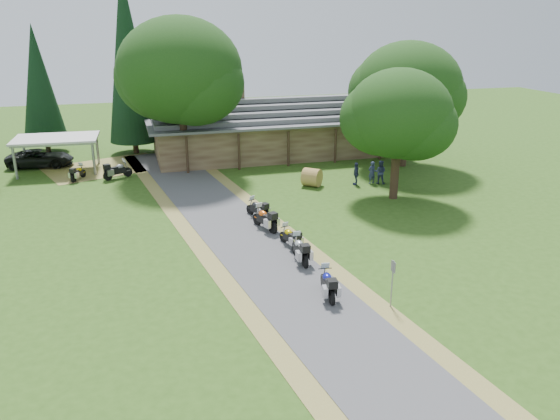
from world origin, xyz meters
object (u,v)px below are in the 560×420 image
object	(u,v)px
motorcycle_row_d	(265,218)
motorcycle_carport_b	(117,169)
car_dark_suv	(39,154)
hay_bale	(312,177)
carport	(58,154)
motorcycle_row_c	(290,236)
motorcycle_row_e	(257,208)
motorcycle_carport_a	(78,172)
lodge	(273,126)
motorcycle_row_b	(300,249)
motorcycle_row_a	(328,282)

from	to	relation	value
motorcycle_row_d	motorcycle_carport_b	xyz separation A→B (m)	(-7.85, 12.99, -0.01)
car_dark_suv	hay_bale	xyz separation A→B (m)	(19.02, -11.03, -0.41)
carport	motorcycle_row_c	xyz separation A→B (m)	(12.81, -19.15, -0.74)
carport	car_dark_suv	distance (m)	2.43
motorcycle_row_e	motorcycle_carport_a	xyz separation A→B (m)	(-10.70, 11.41, -0.02)
car_dark_suv	motorcycle_carport_a	world-z (taller)	car_dark_suv
lodge	motorcycle_row_b	world-z (taller)	lodge
motorcycle_row_e	motorcycle_row_c	bearing A→B (deg)	161.70
lodge	motorcycle_carport_a	distance (m)	16.56
motorcycle_row_d	motorcycle_carport_a	bearing A→B (deg)	19.36
lodge	motorcycle_row_a	size ratio (longest dim) A/B	11.40
motorcycle_row_a	motorcycle_row_e	bearing A→B (deg)	10.23
carport	motorcycle_row_a	bearing A→B (deg)	-59.90
motorcycle_row_b	motorcycle_row_c	xyz separation A→B (m)	(0.06, 1.86, -0.08)
lodge	motorcycle_row_d	bearing A→B (deg)	-106.82
motorcycle_row_e	motorcycle_row_d	bearing A→B (deg)	152.87
motorcycle_row_a	motorcycle_row_e	xyz separation A→B (m)	(-0.55, 10.28, -0.04)
carport	motorcycle_row_d	world-z (taller)	carport
lodge	motorcycle_row_e	world-z (taller)	lodge
lodge	motorcycle_row_b	bearing A→B (deg)	-102.04
car_dark_suv	motorcycle_row_e	xyz separation A→B (m)	(13.82, -16.26, -0.44)
carport	motorcycle_row_b	size ratio (longest dim) A/B	3.13
lodge	motorcycle_row_c	world-z (taller)	lodge
lodge	motorcycle_row_d	world-z (taller)	lodge
car_dark_suv	motorcycle_row_e	distance (m)	21.34
motorcycle_row_b	motorcycle_carport_b	xyz separation A→B (m)	(-8.43, 17.59, 0.02)
motorcycle_row_a	motorcycle_carport_a	distance (m)	24.43
motorcycle_row_d	hay_bale	world-z (taller)	motorcycle_row_d
motorcycle_row_d	motorcycle_carport_b	distance (m)	15.18
motorcycle_row_d	motorcycle_carport_a	distance (m)	17.11
lodge	hay_bale	xyz separation A→B (m)	(-0.03, -10.29, -1.81)
lodge	motorcycle_carport_b	xyz separation A→B (m)	(-13.15, -4.52, -1.77)
motorcycle_row_a	carport	bearing A→B (deg)	34.55
car_dark_suv	hay_bale	world-z (taller)	car_dark_suv
motorcycle_row_c	motorcycle_carport_b	bearing A→B (deg)	13.19
lodge	carport	xyz separation A→B (m)	(-17.47, -1.09, -1.13)
motorcycle_row_d	hay_bale	xyz separation A→B (m)	(5.27, 7.21, -0.05)
motorcycle_row_b	motorcycle_row_d	bearing A→B (deg)	7.26
car_dark_suv	motorcycle_row_b	size ratio (longest dim) A/B	2.79
motorcycle_row_e	motorcycle_carport_a	bearing A→B (deg)	17.89
motorcycle_row_a	motorcycle_row_b	world-z (taller)	motorcycle_row_b
carport	motorcycle_row_e	bearing A→B (deg)	-46.96
motorcycle_row_c	motorcycle_row_e	distance (m)	4.76
motorcycle_row_c	motorcycle_row_e	world-z (taller)	motorcycle_row_e
lodge	motorcycle_row_c	xyz separation A→B (m)	(-4.65, -20.25, -1.87)
motorcycle_row_c	motorcycle_carport_b	size ratio (longest dim) A/B	0.85
car_dark_suv	motorcycle_row_b	xyz separation A→B (m)	(14.33, -22.84, -0.38)
lodge	motorcycle_row_e	bearing A→B (deg)	-108.62
motorcycle_row_e	hay_bale	distance (m)	7.38
motorcycle_row_b	motorcycle_carport_a	world-z (taller)	motorcycle_row_b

